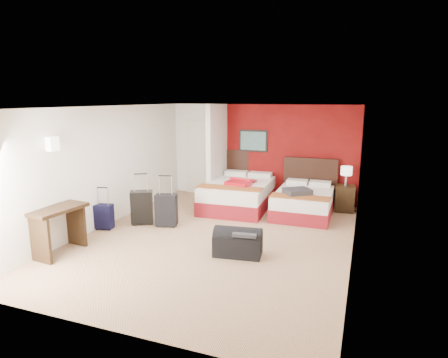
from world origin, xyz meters
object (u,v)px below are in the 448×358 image
at_px(suitcase_black, 142,208).
at_px(desk, 59,231).
at_px(bed_right, 303,203).
at_px(duffel_bag, 238,244).
at_px(bed_left, 238,195).
at_px(suitcase_navy, 104,218).
at_px(red_suitcase_open, 241,182).
at_px(suitcase_charcoal, 166,211).
at_px(table_lamp, 346,176).
at_px(nightstand, 345,198).

height_order(suitcase_black, desk, desk).
bearing_deg(bed_right, duffel_bag, -104.46).
distance_m(bed_left, suitcase_navy, 3.23).
bearing_deg(suitcase_navy, bed_right, 21.54).
distance_m(red_suitcase_open, suitcase_charcoal, 2.09).
height_order(table_lamp, desk, table_lamp).
xyz_separation_m(table_lamp, suitcase_navy, (-4.56, -3.09, -0.60)).
distance_m(red_suitcase_open, table_lamp, 2.49).
bearing_deg(bed_right, bed_left, 178.51).
relative_size(suitcase_charcoal, desk, 0.66).
bearing_deg(bed_left, suitcase_navy, -132.64).
bearing_deg(duffel_bag, red_suitcase_open, 99.61).
xyz_separation_m(red_suitcase_open, duffel_bag, (0.82, -2.69, -0.48)).
relative_size(red_suitcase_open, suitcase_charcoal, 1.18).
xyz_separation_m(bed_left, suitcase_charcoal, (-0.98, -1.85, 0.01)).
height_order(suitcase_black, suitcase_charcoal, suitcase_black).
height_order(bed_left, suitcase_navy, bed_left).
distance_m(nightstand, suitcase_black, 4.74).
distance_m(bed_right, desk, 5.21).
relative_size(red_suitcase_open, nightstand, 1.25).
bearing_deg(bed_right, desk, -134.52).
relative_size(bed_right, suitcase_navy, 3.66).
distance_m(bed_left, desk, 4.28).
relative_size(table_lamp, suitcase_navy, 0.94).
height_order(red_suitcase_open, suitcase_navy, red_suitcase_open).
distance_m(suitcase_black, suitcase_charcoal, 0.56).
xyz_separation_m(red_suitcase_open, nightstand, (2.38, 0.72, -0.37)).
relative_size(suitcase_black, desk, 0.70).
bearing_deg(nightstand, bed_right, -147.80).
distance_m(bed_left, nightstand, 2.55).
relative_size(bed_right, nightstand, 2.93).
bearing_deg(suitcase_navy, nightstand, 22.08).
relative_size(bed_left, red_suitcase_open, 2.73).
distance_m(bed_left, red_suitcase_open, 0.39).
bearing_deg(desk, duffel_bag, 24.66).
relative_size(bed_left, suitcase_black, 3.05).
xyz_separation_m(red_suitcase_open, suitcase_black, (-1.64, -1.80, -0.34)).
relative_size(red_suitcase_open, table_lamp, 1.66).
bearing_deg(suitcase_black, nightstand, 3.60).
height_order(bed_left, red_suitcase_open, red_suitcase_open).
distance_m(bed_right, duffel_bag, 2.85).
bearing_deg(suitcase_charcoal, suitcase_navy, -167.10).
distance_m(red_suitcase_open, duffel_bag, 2.85).
bearing_deg(suitcase_black, red_suitcase_open, 19.22).
height_order(bed_left, duffel_bag, bed_left).
bearing_deg(table_lamp, suitcase_charcoal, -144.43).
distance_m(bed_left, table_lamp, 2.61).
bearing_deg(table_lamp, bed_right, -143.67).
bearing_deg(suitcase_charcoal, bed_right, 18.75).
xyz_separation_m(suitcase_black, suitcase_charcoal, (0.56, 0.05, -0.02)).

